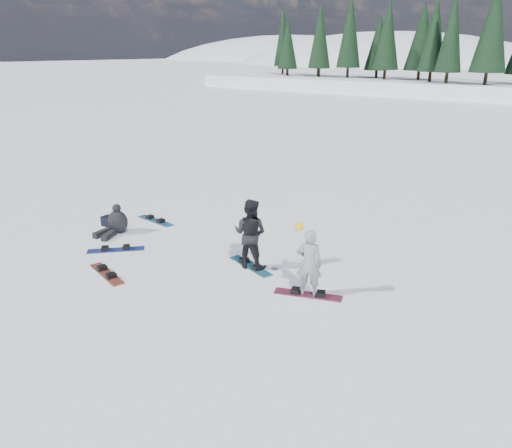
# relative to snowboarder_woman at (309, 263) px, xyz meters

# --- Properties ---
(ground) EXTENTS (420.00, 420.00, 0.00)m
(ground) POSITION_rel_snowboarder_woman_xyz_m (-2.27, -0.99, -0.79)
(ground) COLOR white
(ground) RESTS_ON ground
(snowboarder_woman) EXTENTS (0.66, 0.56, 1.68)m
(snowboarder_woman) POSITION_rel_snowboarder_woman_xyz_m (0.00, 0.00, 0.00)
(snowboarder_woman) COLOR #9A9A9F
(snowboarder_woman) RESTS_ON ground
(snowboarder_man) EXTENTS (0.98, 0.84, 1.75)m
(snowboarder_man) POSITION_rel_snowboarder_woman_xyz_m (-1.96, 0.44, 0.09)
(snowboarder_man) COLOR black
(snowboarder_man) RESTS_ON ground
(seated_rider) EXTENTS (0.75, 1.11, 0.88)m
(seated_rider) POSITION_rel_snowboarder_woman_xyz_m (-6.55, -0.09, -0.45)
(seated_rider) COLOR black
(seated_rider) RESTS_ON ground
(gear_bag) EXTENTS (0.47, 0.33, 0.30)m
(gear_bag) POSITION_rel_snowboarder_woman_xyz_m (-7.25, 0.17, -0.64)
(gear_bag) COLOR black
(gear_bag) RESTS_ON ground
(snowboard_woman) EXTENTS (1.50, 0.81, 0.03)m
(snowboard_woman) POSITION_rel_snowboarder_woman_xyz_m (0.00, 0.00, -0.77)
(snowboard_woman) COLOR maroon
(snowboard_woman) RESTS_ON ground
(snowboard_man) EXTENTS (1.52, 0.69, 0.03)m
(snowboard_man) POSITION_rel_snowboarder_woman_xyz_m (-1.96, 0.44, -0.77)
(snowboard_man) COLOR #1A6D8F
(snowboard_man) RESTS_ON ground
(snowboard_loose_b) EXTENTS (1.52, 0.65, 0.03)m
(snowboard_loose_b) POSITION_rel_snowboarder_woman_xyz_m (-4.41, -2.05, -0.77)
(snowboard_loose_b) COLOR maroon
(snowboard_loose_b) RESTS_ON ground
(snowboard_loose_a) EXTENTS (1.22, 1.29, 0.03)m
(snowboard_loose_a) POSITION_rel_snowboarder_woman_xyz_m (-5.48, -0.95, -0.77)
(snowboard_loose_a) COLOR navy
(snowboard_loose_a) RESTS_ON ground
(snowboard_loose_c) EXTENTS (1.52, 0.39, 0.03)m
(snowboard_loose_c) POSITION_rel_snowboarder_woman_xyz_m (-6.48, 1.32, -0.77)
(snowboard_loose_c) COLOR #1B6B99
(snowboard_loose_c) RESTS_ON ground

